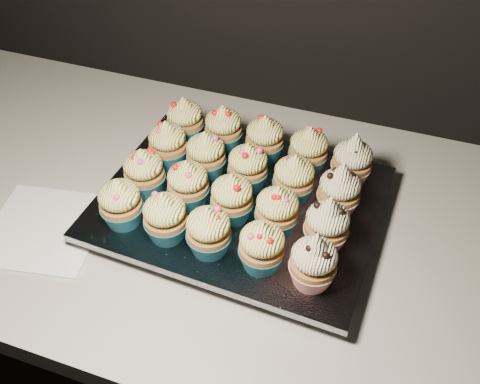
# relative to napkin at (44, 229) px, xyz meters

# --- Properties ---
(cabinet) EXTENTS (2.40, 0.60, 0.86)m
(cabinet) POSITION_rel_napkin_xyz_m (0.28, 0.14, -0.47)
(cabinet) COLOR black
(cabinet) RESTS_ON ground
(worktop) EXTENTS (2.44, 0.64, 0.04)m
(worktop) POSITION_rel_napkin_xyz_m (0.28, 0.14, -0.02)
(worktop) COLOR beige
(worktop) RESTS_ON cabinet
(napkin) EXTENTS (0.20, 0.20, 0.00)m
(napkin) POSITION_rel_napkin_xyz_m (0.00, 0.00, 0.00)
(napkin) COLOR white
(napkin) RESTS_ON worktop
(baking_tray) EXTENTS (0.40, 0.31, 0.02)m
(baking_tray) POSITION_rel_napkin_xyz_m (0.27, 0.13, 0.01)
(baking_tray) COLOR black
(baking_tray) RESTS_ON worktop
(foil_lining) EXTENTS (0.44, 0.35, 0.01)m
(foil_lining) POSITION_rel_napkin_xyz_m (0.27, 0.13, 0.03)
(foil_lining) COLOR silver
(foil_lining) RESTS_ON baking_tray
(cupcake_0) EXTENTS (0.06, 0.06, 0.08)m
(cupcake_0) POSITION_rel_napkin_xyz_m (0.13, 0.03, 0.07)
(cupcake_0) COLOR #1B6781
(cupcake_0) RESTS_ON foil_lining
(cupcake_1) EXTENTS (0.06, 0.06, 0.08)m
(cupcake_1) POSITION_rel_napkin_xyz_m (0.20, 0.03, 0.07)
(cupcake_1) COLOR #1B6781
(cupcake_1) RESTS_ON foil_lining
(cupcake_2) EXTENTS (0.06, 0.06, 0.08)m
(cupcake_2) POSITION_rel_napkin_xyz_m (0.27, 0.02, 0.07)
(cupcake_2) COLOR #1B6781
(cupcake_2) RESTS_ON foil_lining
(cupcake_3) EXTENTS (0.06, 0.06, 0.08)m
(cupcake_3) POSITION_rel_napkin_xyz_m (0.34, 0.02, 0.07)
(cupcake_3) COLOR #1B6781
(cupcake_3) RESTS_ON foil_lining
(cupcake_4) EXTENTS (0.06, 0.06, 0.10)m
(cupcake_4) POSITION_rel_napkin_xyz_m (0.41, 0.02, 0.07)
(cupcake_4) COLOR red
(cupcake_4) RESTS_ON foil_lining
(cupcake_5) EXTENTS (0.06, 0.06, 0.08)m
(cupcake_5) POSITION_rel_napkin_xyz_m (0.13, 0.10, 0.07)
(cupcake_5) COLOR #1B6781
(cupcake_5) RESTS_ON foil_lining
(cupcake_6) EXTENTS (0.06, 0.06, 0.08)m
(cupcake_6) POSITION_rel_napkin_xyz_m (0.20, 0.10, 0.07)
(cupcake_6) COLOR #1B6781
(cupcake_6) RESTS_ON foil_lining
(cupcake_7) EXTENTS (0.06, 0.06, 0.08)m
(cupcake_7) POSITION_rel_napkin_xyz_m (0.28, 0.09, 0.07)
(cupcake_7) COLOR #1B6781
(cupcake_7) RESTS_ON foil_lining
(cupcake_8) EXTENTS (0.06, 0.06, 0.08)m
(cupcake_8) POSITION_rel_napkin_xyz_m (0.34, 0.09, 0.07)
(cupcake_8) COLOR #1B6781
(cupcake_8) RESTS_ON foil_lining
(cupcake_9) EXTENTS (0.06, 0.06, 0.10)m
(cupcake_9) POSITION_rel_napkin_xyz_m (0.42, 0.09, 0.07)
(cupcake_9) COLOR red
(cupcake_9) RESTS_ON foil_lining
(cupcake_10) EXTENTS (0.06, 0.06, 0.08)m
(cupcake_10) POSITION_rel_napkin_xyz_m (0.14, 0.17, 0.07)
(cupcake_10) COLOR #1B6781
(cupcake_10) RESTS_ON foil_lining
(cupcake_11) EXTENTS (0.06, 0.06, 0.08)m
(cupcake_11) POSITION_rel_napkin_xyz_m (0.20, 0.17, 0.07)
(cupcake_11) COLOR #1B6781
(cupcake_11) RESTS_ON foil_lining
(cupcake_12) EXTENTS (0.06, 0.06, 0.08)m
(cupcake_12) POSITION_rel_napkin_xyz_m (0.28, 0.17, 0.07)
(cupcake_12) COLOR #1B6781
(cupcake_12) RESTS_ON foil_lining
(cupcake_13) EXTENTS (0.06, 0.06, 0.08)m
(cupcake_13) POSITION_rel_napkin_xyz_m (0.35, 0.16, 0.07)
(cupcake_13) COLOR #1B6781
(cupcake_13) RESTS_ON foil_lining
(cupcake_14) EXTENTS (0.06, 0.06, 0.10)m
(cupcake_14) POSITION_rel_napkin_xyz_m (0.42, 0.16, 0.07)
(cupcake_14) COLOR red
(cupcake_14) RESTS_ON foil_lining
(cupcake_15) EXTENTS (0.06, 0.06, 0.08)m
(cupcake_15) POSITION_rel_napkin_xyz_m (0.14, 0.24, 0.07)
(cupcake_15) COLOR #1B6781
(cupcake_15) RESTS_ON foil_lining
(cupcake_16) EXTENTS (0.06, 0.06, 0.08)m
(cupcake_16) POSITION_rel_napkin_xyz_m (0.21, 0.24, 0.07)
(cupcake_16) COLOR #1B6781
(cupcake_16) RESTS_ON foil_lining
(cupcake_17) EXTENTS (0.06, 0.06, 0.08)m
(cupcake_17) POSITION_rel_napkin_xyz_m (0.28, 0.24, 0.07)
(cupcake_17) COLOR #1B6781
(cupcake_17) RESTS_ON foil_lining
(cupcake_18) EXTENTS (0.06, 0.06, 0.08)m
(cupcake_18) POSITION_rel_napkin_xyz_m (0.35, 0.23, 0.07)
(cupcake_18) COLOR #1B6781
(cupcake_18) RESTS_ON foil_lining
(cupcake_19) EXTENTS (0.06, 0.06, 0.10)m
(cupcake_19) POSITION_rel_napkin_xyz_m (0.42, 0.23, 0.07)
(cupcake_19) COLOR red
(cupcake_19) RESTS_ON foil_lining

